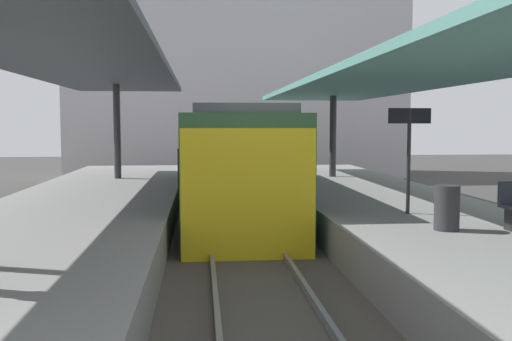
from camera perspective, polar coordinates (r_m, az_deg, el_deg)
name	(u,v)px	position (r m, az deg, el deg)	size (l,w,h in m)	color
ground_plane	(243,253)	(13.00, -1.28, -8.19)	(80.00, 80.00, 0.00)	#383835
platform_left	(68,234)	(13.18, -18.09, -6.02)	(4.40, 28.00, 1.00)	gray
platform_right	(409,228)	(13.70, 14.85, -5.54)	(4.40, 28.00, 1.00)	gray
track_ballast	(243,249)	(12.97, -1.28, -7.76)	(3.20, 28.00, 0.20)	#4C4742
rail_near_side	(211,242)	(12.91, -4.49, -7.07)	(0.08, 28.00, 0.14)	slate
rail_far_side	(275,241)	(13.01, 1.91, -6.96)	(0.08, 28.00, 0.14)	slate
commuter_train	(233,165)	(16.45, -2.25, 0.59)	(2.78, 10.54, 3.10)	#2D5633
canopy_left	(77,64)	(14.40, -17.24, 9.99)	(4.18, 21.00, 3.40)	#333335
canopy_right	(391,81)	(14.85, 13.23, 8.57)	(4.18, 21.00, 3.05)	#333335
platform_sign	(409,136)	(12.46, 14.89, 3.28)	(0.90, 0.08, 2.21)	#262628
litter_bin	(447,208)	(10.76, 18.33, -3.52)	(0.44, 0.44, 0.80)	#2D2D30
station_building_backdrop	(237,77)	(32.81, -1.93, 9.17)	(18.00, 6.00, 11.00)	#B7B2B7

